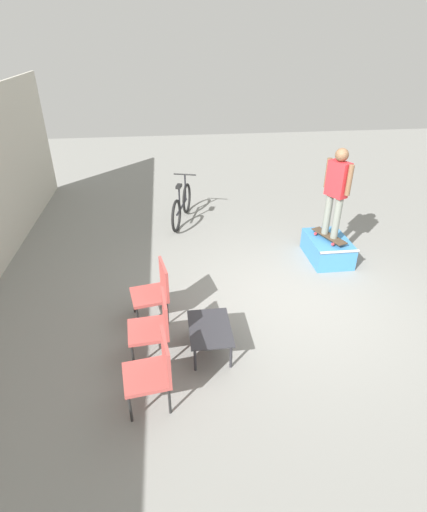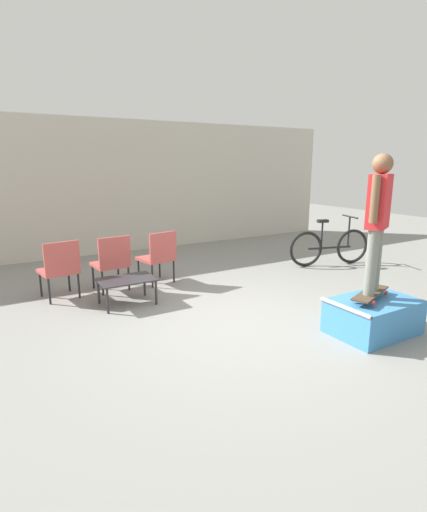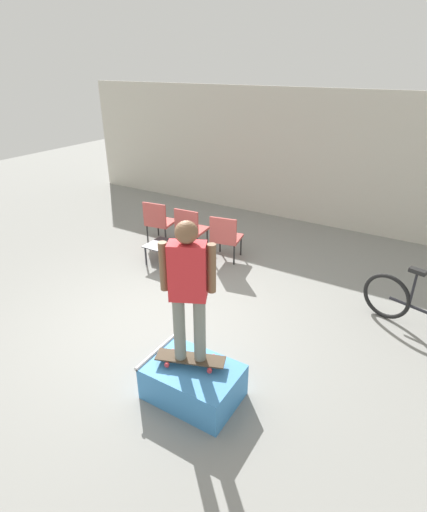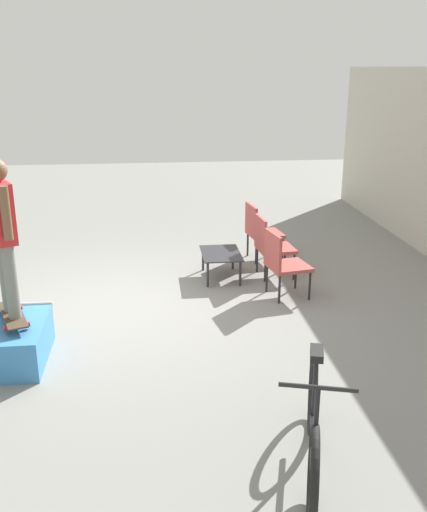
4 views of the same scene
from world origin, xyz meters
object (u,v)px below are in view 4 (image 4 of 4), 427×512
(coffee_table, at_px, (221,256))
(patio_chair_left, at_px, (260,229))
(patio_chair_right, at_px, (282,261))
(bicycle, at_px, (313,428))
(skate_ramp_box, at_px, (12,342))
(skateboard_on_ramp, at_px, (13,315))
(person_skater, at_px, (2,226))
(patio_chair_center, at_px, (270,243))

(coffee_table, distance_m, patio_chair_left, 1.09)
(patio_chair_right, relative_size, bicycle, 0.53)
(skate_ramp_box, relative_size, bicycle, 0.62)
(skate_ramp_box, height_order, patio_chair_left, patio_chair_left)
(skateboard_on_ramp, xyz_separation_m, patio_chair_right, (-1.39, 3.22, 0.00))
(bicycle, bearing_deg, patio_chair_right, -173.45)
(skateboard_on_ramp, height_order, patio_chair_right, patio_chair_right)
(coffee_table, bearing_deg, bicycle, 2.11)
(skate_ramp_box, relative_size, coffee_table, 1.29)
(skateboard_on_ramp, relative_size, person_skater, 0.49)
(patio_chair_center, distance_m, bicycle, 4.36)
(patio_chair_left, bearing_deg, person_skater, 125.06)
(skate_ramp_box, relative_size, patio_chair_right, 1.16)
(skate_ramp_box, distance_m, patio_chair_center, 3.96)
(person_skater, height_order, bicycle, person_skater)
(patio_chair_left, relative_size, patio_chair_center, 1.00)
(patio_chair_left, height_order, patio_chair_center, same)
(skate_ramp_box, bearing_deg, bicycle, 52.38)
(person_skater, distance_m, patio_chair_left, 4.50)
(coffee_table, height_order, patio_chair_center, patio_chair_center)
(person_skater, height_order, patio_chair_center, person_skater)
(coffee_table, bearing_deg, person_skater, -48.40)
(person_skater, height_order, patio_chair_right, person_skater)
(skateboard_on_ramp, bearing_deg, patio_chair_center, 104.13)
(coffee_table, bearing_deg, skate_ramp_box, -48.15)
(skate_ramp_box, height_order, patio_chair_center, patio_chair_center)
(patio_chair_center, bearing_deg, person_skater, 119.59)
(patio_chair_left, bearing_deg, skate_ramp_box, 125.24)
(patio_chair_center, bearing_deg, skateboard_on_ramp, 119.59)
(coffee_table, relative_size, patio_chair_right, 0.89)
(bicycle, bearing_deg, skateboard_on_ramp, -112.80)
(person_skater, xyz_separation_m, bicycle, (2.11, 2.65, -1.09))
(patio_chair_left, bearing_deg, coffee_table, 129.36)
(skate_ramp_box, bearing_deg, patio_chair_center, 124.70)
(skate_ramp_box, xyz_separation_m, bicycle, (2.07, 2.68, 0.17))
(skate_ramp_box, height_order, patio_chair_right, patio_chair_right)
(patio_chair_center, distance_m, patio_chair_right, 0.81)
(bicycle, bearing_deg, coffee_table, -162.11)
(skateboard_on_ramp, relative_size, patio_chair_right, 0.87)
(coffee_table, height_order, patio_chair_left, patio_chair_left)
(patio_chair_right, bearing_deg, patio_chair_center, -10.56)
(person_skater, bearing_deg, patio_chair_left, 106.88)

